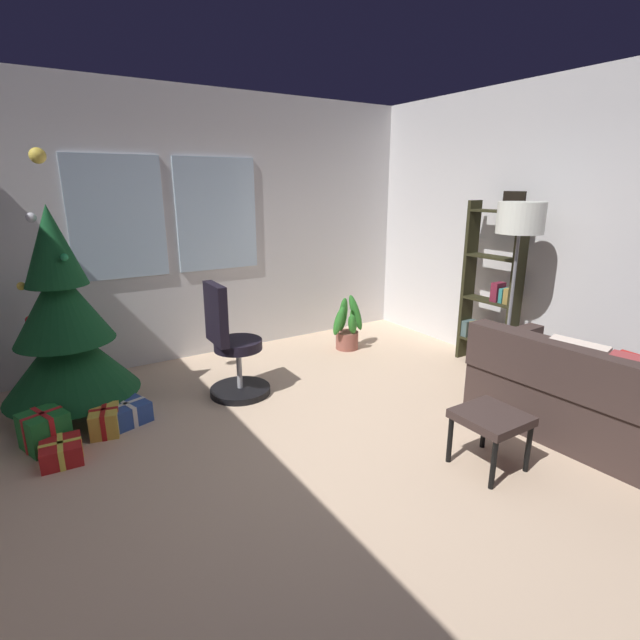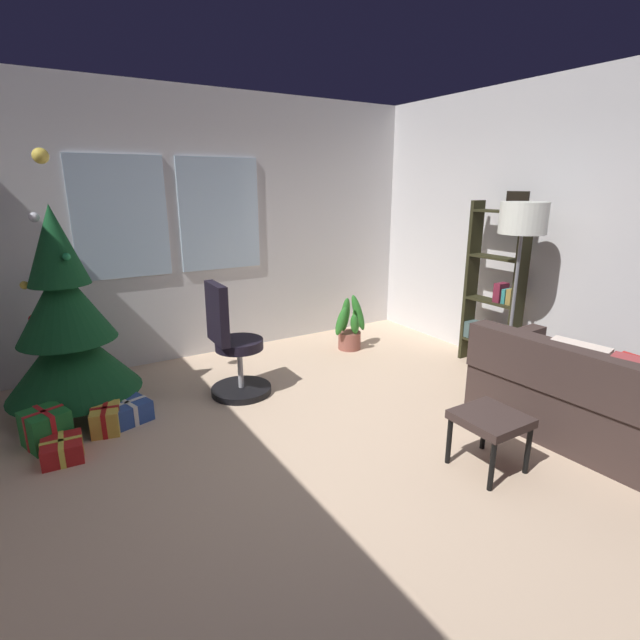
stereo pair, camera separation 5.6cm
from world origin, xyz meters
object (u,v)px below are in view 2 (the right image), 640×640
gift_box_red (62,450)px  gift_box_gold (106,419)px  bookshelf (493,298)px  holiday_tree (67,328)px  potted_plant (350,328)px  couch (626,406)px  floor_lamp (522,229)px  office_chair (233,352)px  gift_box_blue (128,412)px  gift_box_green (46,428)px  footstool (490,423)px

gift_box_red → gift_box_gold: (0.33, 0.26, 0.03)m
bookshelf → holiday_tree: bearing=163.1°
gift_box_red → potted_plant: potted_plant is taller
couch → gift_box_red: 4.16m
floor_lamp → gift_box_gold: bearing=162.9°
gift_box_red → office_chair: 1.55m
gift_box_red → gift_box_blue: size_ratio=0.78×
gift_box_green → bookshelf: 4.24m
gift_box_blue → potted_plant: (2.60, 0.51, 0.18)m
holiday_tree → gift_box_blue: bearing=-55.9°
holiday_tree → footstool: bearing=-47.0°
footstool → bookshelf: bearing=39.7°
couch → potted_plant: couch is taller
office_chair → gift_box_red: bearing=-165.6°
footstool → gift_box_green: size_ratio=1.15×
bookshelf → floor_lamp: (-0.28, -0.45, 0.76)m
holiday_tree → bookshelf: holiday_tree is taller
bookshelf → floor_lamp: floor_lamp is taller
holiday_tree → potted_plant: (2.93, 0.03, -0.47)m
bookshelf → office_chair: bearing=164.4°
gift_box_blue → bookshelf: 3.69m
office_chair → potted_plant: office_chair is taller
gift_box_red → gift_box_green: 0.29m
footstool → office_chair: (-1.04, 2.03, 0.08)m
holiday_tree → office_chair: 1.39m
couch → potted_plant: 2.87m
gift_box_red → potted_plant: (3.11, 0.86, 0.19)m
floor_lamp → holiday_tree: bearing=155.7°
gift_box_blue → office_chair: size_ratio=0.36×
footstool → gift_box_gold: (-2.17, 1.92, -0.25)m
office_chair → floor_lamp: (2.33, -1.18, 1.09)m
office_chair → potted_plant: size_ratio=1.62×
floor_lamp → potted_plant: floor_lamp is taller
holiday_tree → potted_plant: holiday_tree is taller
gift_box_red → office_chair: size_ratio=0.28×
footstool → floor_lamp: floor_lamp is taller
office_chair → potted_plant: 1.72m
bookshelf → couch: bearing=-104.2°
footstool → gift_box_gold: footstool is taller
bookshelf → gift_box_blue: bearing=168.9°
couch → office_chair: office_chair is taller
gift_box_green → floor_lamp: floor_lamp is taller
holiday_tree → gift_box_red: bearing=-102.3°
footstool → bookshelf: bookshelf is taller
gift_box_blue → office_chair: bearing=1.7°
gift_box_red → gift_box_green: size_ratio=0.82×
holiday_tree → gift_box_green: holiday_tree is taller
couch → office_chair: bearing=133.4°
gift_box_blue → gift_box_red: bearing=-145.6°
gift_box_red → gift_box_green: bearing=106.4°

